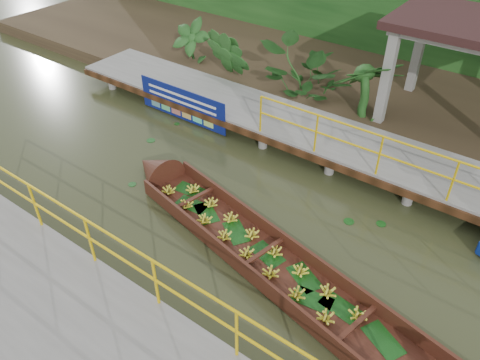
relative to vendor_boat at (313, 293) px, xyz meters
The scene contains 7 objects.
ground 2.81m from the vendor_boat, 158.64° to the left, with size 80.00×80.00×0.00m, color #2B3219.
land_strip 8.91m from the vendor_boat, 107.02° to the left, with size 30.00×8.00×0.45m, color #312518.
far_dock 5.15m from the vendor_boat, 120.20° to the left, with size 16.00×2.06×1.66m.
foliage_backdrop 11.47m from the vendor_boat, 103.32° to the left, with size 30.00×0.80×4.00m, color #143C13.
vendor_boat is the anchor object (origin of this frame).
blue_banner 7.20m from the vendor_boat, 150.86° to the left, with size 3.14×0.04×0.98m.
tropical_plants 6.75m from the vendor_boat, 108.49° to the left, with size 14.30×1.30×1.62m.
Camera 1 is at (4.80, -6.23, 6.91)m, focal length 35.00 mm.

